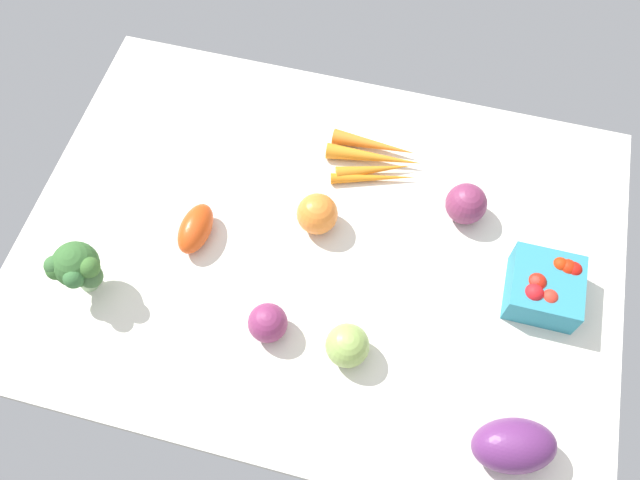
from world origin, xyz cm
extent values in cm
cube|color=silver|center=(0.00, 0.00, 1.00)|extent=(104.00, 76.00, 2.00)
cube|color=teal|center=(-37.94, 0.30, 5.13)|extent=(11.53, 11.53, 6.26)
sphere|color=red|center=(-38.30, 2.80, 7.47)|extent=(2.93, 2.93, 2.93)
sphere|color=red|center=(-36.06, 0.69, 7.68)|extent=(3.15, 3.15, 3.15)
sphere|color=red|center=(-41.63, -3.03, 7.52)|extent=(2.92, 2.92, 2.92)
sphere|color=red|center=(-35.77, 2.74, 7.76)|extent=(3.19, 3.19, 3.19)
sphere|color=red|center=(-40.64, -3.15, 7.57)|extent=(3.05, 3.05, 3.05)
sphere|color=red|center=(-35.91, 0.76, 8.01)|extent=(2.51, 2.51, 2.51)
sphere|color=red|center=(-39.40, -3.33, 7.79)|extent=(2.61, 2.61, 2.61)
ellipsoid|color=#D04514|center=(21.31, 3.52, 4.63)|extent=(5.77, 10.05, 5.25)
sphere|color=orange|center=(1.53, -4.01, 5.61)|extent=(7.22, 7.22, 7.22)
sphere|color=#7B2E52|center=(-23.15, -12.46, 5.63)|extent=(7.27, 7.27, 7.27)
cone|color=orange|center=(-6.29, -15.49, 3.00)|extent=(15.92, 6.23, 2.01)
cone|color=orange|center=(-5.94, -17.10, 3.28)|extent=(14.10, 7.55, 2.55)
cone|color=orange|center=(-5.37, -19.66, 3.49)|extent=(18.16, 4.52, 2.98)
cone|color=orange|center=(-4.76, -22.41, 3.49)|extent=(15.84, 3.01, 2.97)
ellipsoid|color=#612A66|center=(-35.83, 26.61, 5.96)|extent=(14.10, 11.05, 7.93)
sphere|color=#8FAE53|center=(-9.00, 17.77, 5.49)|extent=(6.98, 6.98, 6.98)
cylinder|color=#9BBF8B|center=(35.95, 16.77, 4.33)|extent=(3.19, 3.19, 4.66)
sphere|color=#35652F|center=(35.95, 16.77, 9.46)|extent=(7.47, 7.47, 7.47)
sphere|color=#3B6B2D|center=(33.00, 17.25, 10.78)|extent=(3.45, 3.45, 3.45)
sphere|color=#376633|center=(38.56, 18.22, 10.52)|extent=(3.28, 3.28, 3.28)
sphere|color=#3C6236|center=(33.16, 17.84, 8.69)|extent=(3.91, 3.91, 3.91)
sphere|color=#346735|center=(34.71, 19.49, 10.52)|extent=(3.30, 3.30, 3.30)
sphere|color=#37662D|center=(38.31, 18.60, 9.94)|extent=(3.35, 3.35, 3.35)
sphere|color=#802D5A|center=(4.18, 17.17, 5.21)|extent=(6.42, 6.42, 6.42)
camera|label=1|loc=(-13.06, 50.69, 102.98)|focal=36.53mm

